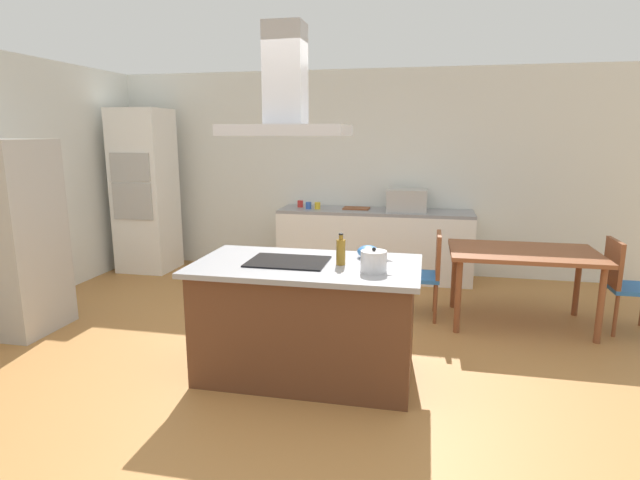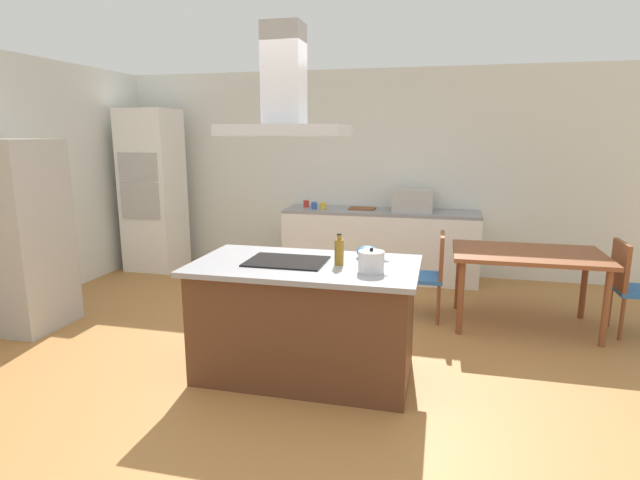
% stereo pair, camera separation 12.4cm
% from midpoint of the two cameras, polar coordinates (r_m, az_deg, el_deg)
% --- Properties ---
extents(ground, '(16.00, 16.00, 0.00)m').
position_cam_midpoint_polar(ground, '(5.52, 1.51, -7.89)').
color(ground, '#AD753D').
extents(wall_back, '(7.20, 0.10, 2.70)m').
position_cam_midpoint_polar(wall_back, '(6.95, 4.20, 7.55)').
color(wall_back, silver).
rests_on(wall_back, ground).
extents(wall_left, '(0.10, 8.80, 2.70)m').
position_cam_midpoint_polar(wall_left, '(6.38, -31.65, 5.47)').
color(wall_left, silver).
rests_on(wall_left, ground).
extents(kitchen_island, '(1.72, 0.97, 0.90)m').
position_cam_midpoint_polar(kitchen_island, '(3.99, -2.39, -8.85)').
color(kitchen_island, '#59331E').
rests_on(kitchen_island, ground).
extents(cooktop, '(0.60, 0.44, 0.01)m').
position_cam_midpoint_polar(cooktop, '(3.89, -4.55, -2.43)').
color(cooktop, black).
rests_on(cooktop, kitchen_island).
extents(tea_kettle, '(0.24, 0.19, 0.18)m').
position_cam_midpoint_polar(tea_kettle, '(3.62, 5.11, -2.39)').
color(tea_kettle, silver).
rests_on(tea_kettle, kitchen_island).
extents(olive_oil_bottle, '(0.07, 0.07, 0.24)m').
position_cam_midpoint_polar(olive_oil_bottle, '(3.79, 1.42, -1.30)').
color(olive_oil_bottle, olive).
rests_on(olive_oil_bottle, kitchen_island).
extents(mixing_bowl, '(0.17, 0.17, 0.10)m').
position_cam_midpoint_polar(mixing_bowl, '(4.04, 4.57, -1.31)').
color(mixing_bowl, '#2D6BB7').
rests_on(mixing_bowl, kitchen_island).
extents(back_counter, '(2.50, 0.62, 0.90)m').
position_cam_midpoint_polar(back_counter, '(6.69, 5.60, -0.44)').
color(back_counter, white).
rests_on(back_counter, ground).
extents(countertop_microwave, '(0.50, 0.38, 0.28)m').
position_cam_midpoint_polar(countertop_microwave, '(6.56, 9.23, 4.45)').
color(countertop_microwave, '#B2AFAA').
rests_on(countertop_microwave, back_counter).
extents(coffee_mug_red, '(0.08, 0.08, 0.09)m').
position_cam_midpoint_polar(coffee_mug_red, '(6.84, -2.76, 4.09)').
color(coffee_mug_red, red).
rests_on(coffee_mug_red, back_counter).
extents(coffee_mug_blue, '(0.08, 0.08, 0.09)m').
position_cam_midpoint_polar(coffee_mug_blue, '(6.67, -1.84, 3.90)').
color(coffee_mug_blue, '#2D56B2').
rests_on(coffee_mug_blue, back_counter).
extents(coffee_mug_yellow, '(0.08, 0.08, 0.09)m').
position_cam_midpoint_polar(coffee_mug_yellow, '(6.66, -0.82, 3.89)').
color(coffee_mug_yellow, gold).
rests_on(coffee_mug_yellow, back_counter).
extents(cutting_board, '(0.34, 0.24, 0.02)m').
position_cam_midpoint_polar(cutting_board, '(6.68, 3.59, 3.59)').
color(cutting_board, brown).
rests_on(cutting_board, back_counter).
extents(wall_oven_stack, '(0.70, 0.66, 2.20)m').
position_cam_midpoint_polar(wall_oven_stack, '(7.38, -19.54, 5.21)').
color(wall_oven_stack, white).
rests_on(wall_oven_stack, ground).
extents(refrigerator, '(0.80, 0.73, 1.82)m').
position_cam_midpoint_polar(refrigerator, '(5.64, -32.29, 0.25)').
color(refrigerator, '#B2AFAA').
rests_on(refrigerator, ground).
extents(dining_table, '(1.40, 0.90, 0.75)m').
position_cam_midpoint_polar(dining_table, '(5.32, 21.27, -1.99)').
color(dining_table, brown).
rests_on(dining_table, ground).
extents(chair_at_right_end, '(0.42, 0.42, 0.89)m').
position_cam_midpoint_polar(chair_at_right_end, '(5.58, 30.46, -3.89)').
color(chair_at_right_end, '#2D6BB7').
rests_on(chair_at_right_end, ground).
extents(chair_at_left_end, '(0.42, 0.42, 0.89)m').
position_cam_midpoint_polar(chair_at_left_end, '(5.28, 11.30, -3.27)').
color(chair_at_left_end, '#2D6BB7').
rests_on(chair_at_left_end, ground).
extents(range_hood, '(0.90, 0.55, 0.78)m').
position_cam_midpoint_polar(range_hood, '(3.78, -4.85, 15.42)').
color(range_hood, '#ADADB2').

